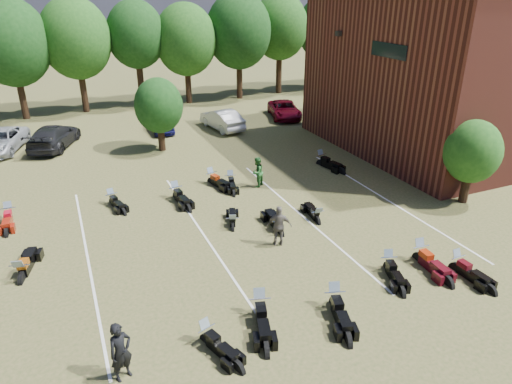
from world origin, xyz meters
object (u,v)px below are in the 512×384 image
car_4 (161,123)px  motorcycle_3 (334,307)px  person_grey (279,226)px  person_green (257,172)px  person_black (121,352)px

car_4 → motorcycle_3: (0.62, -23.61, -0.65)m
car_4 → person_grey: size_ratio=2.09×
person_green → motorcycle_3: bearing=43.4°
car_4 → person_black: size_ratio=2.05×
person_grey → motorcycle_3: bearing=113.5°
car_4 → person_green: bearing=-75.5°
person_black → person_green: person_black is taller
car_4 → person_black: bearing=-101.8°
car_4 → person_grey: bearing=-84.1°
car_4 → person_green: person_green is taller
car_4 → person_grey: (0.75, -18.99, 0.26)m
person_green → motorcycle_3: (-1.83, -10.81, -0.86)m
car_4 → person_black: 24.75m
person_green → person_grey: person_grey is taller
person_grey → person_black: bearing=58.7°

